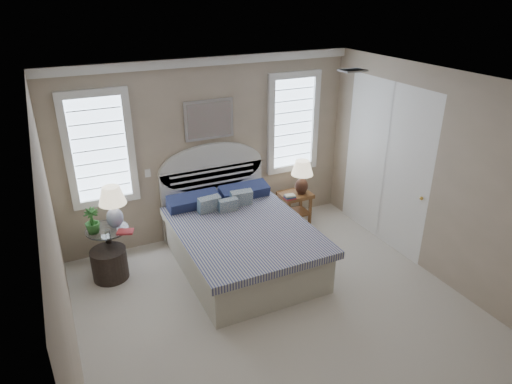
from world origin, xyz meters
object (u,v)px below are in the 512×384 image
object	(u,v)px
bed	(239,238)
floor_pot	(110,264)
nightstand_right	(295,201)
lamp_left	(113,202)
lamp_right	(302,173)
side_table_left	(109,245)

from	to	relation	value
bed	floor_pot	xyz separation A→B (m)	(-1.70, 0.40, -0.17)
nightstand_right	lamp_left	world-z (taller)	lamp_left
lamp_left	nightstand_right	bearing A→B (deg)	1.50
nightstand_right	lamp_right	distance (m)	0.50
nightstand_right	lamp_right	bearing A→B (deg)	-27.73
floor_pot	side_table_left	bearing A→B (deg)	75.83
side_table_left	lamp_left	world-z (taller)	lamp_left
bed	floor_pot	world-z (taller)	bed
side_table_left	lamp_left	distance (m)	0.61
nightstand_right	lamp_left	distance (m)	2.89
bed	lamp_left	distance (m)	1.75
side_table_left	floor_pot	world-z (taller)	side_table_left
lamp_left	bed	bearing A→B (deg)	-22.06
side_table_left	floor_pot	size ratio (longest dim) A/B	1.35
nightstand_right	lamp_right	size ratio (longest dim) A/B	0.94
side_table_left	floor_pot	bearing A→B (deg)	-104.17
side_table_left	lamp_left	bearing A→B (deg)	11.68
lamp_left	lamp_right	bearing A→B (deg)	0.60
nightstand_right	floor_pot	distance (m)	3.02
nightstand_right	lamp_left	size ratio (longest dim) A/B	0.90
bed	lamp_right	bearing A→B (deg)	25.13
lamp_right	nightstand_right	bearing A→B (deg)	152.27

